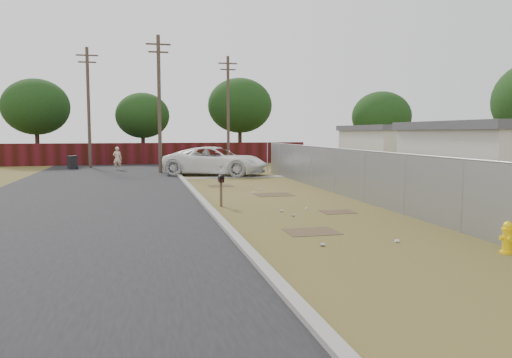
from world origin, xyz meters
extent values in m
plane|color=brown|center=(0.00, 0.00, 0.00)|extent=(120.00, 120.00, 0.00)
cube|color=black|center=(-7.50, 8.00, 0.01)|extent=(9.00, 60.00, 0.02)
cube|color=gray|center=(-3.00, 8.00, 0.06)|extent=(0.25, 60.00, 0.12)
cube|color=gray|center=(0.00, 11.50, 0.01)|extent=(6.20, 1.00, 0.03)
cylinder|color=gray|center=(3.10, -6.00, 1.00)|extent=(0.06, 0.06, 2.00)
cylinder|color=gray|center=(3.10, -3.00, 1.00)|extent=(0.06, 0.06, 2.00)
cylinder|color=gray|center=(3.10, 0.00, 1.00)|extent=(0.06, 0.06, 2.00)
cylinder|color=gray|center=(3.10, 3.00, 1.00)|extent=(0.06, 0.06, 2.00)
cylinder|color=gray|center=(3.10, 6.00, 1.00)|extent=(0.06, 0.06, 2.00)
cylinder|color=gray|center=(3.10, 9.00, 1.00)|extent=(0.06, 0.06, 2.00)
cylinder|color=gray|center=(3.10, 12.00, 1.00)|extent=(0.06, 0.06, 2.00)
cylinder|color=gray|center=(3.10, 15.00, 1.00)|extent=(0.06, 0.06, 2.00)
cylinder|color=gray|center=(3.10, 1.00, 2.00)|extent=(0.04, 26.00, 0.04)
cube|color=gray|center=(3.10, 1.00, 1.00)|extent=(0.01, 26.00, 2.00)
cube|color=black|center=(3.16, 1.00, 0.30)|extent=(0.03, 26.00, 0.60)
cube|color=#4C1016|center=(-6.00, 25.00, 0.90)|extent=(30.00, 0.12, 1.80)
cylinder|color=#483A30|center=(-4.00, 16.00, 4.50)|extent=(0.24, 0.24, 9.00)
cube|color=#483A30|center=(-4.00, 16.00, 8.40)|extent=(1.60, 0.10, 0.10)
cube|color=#483A30|center=(-4.00, 16.00, 7.90)|extent=(1.30, 0.10, 0.10)
cylinder|color=#483A30|center=(-9.00, 22.00, 4.50)|extent=(0.24, 0.24, 9.00)
cube|color=#483A30|center=(-9.00, 22.00, 8.40)|extent=(1.60, 0.10, 0.10)
cube|color=#483A30|center=(-9.00, 22.00, 7.90)|extent=(1.30, 0.10, 0.10)
cylinder|color=#483A30|center=(2.00, 24.00, 4.50)|extent=(0.24, 0.24, 9.00)
cube|color=#483A30|center=(2.00, 24.00, 8.40)|extent=(1.60, 0.10, 0.10)
cube|color=#483A30|center=(2.00, 24.00, 7.90)|extent=(1.30, 0.10, 0.10)
cube|color=beige|center=(10.50, 9.00, 1.40)|extent=(7.00, 6.00, 2.80)
cube|color=#48484C|center=(10.50, 9.00, 2.95)|extent=(7.28, 6.24, 0.30)
cylinder|color=#362318|center=(-14.00, 29.00, 1.65)|extent=(0.36, 0.36, 3.30)
ellipsoid|color=#153311|center=(-14.00, 29.00, 4.88)|extent=(5.70, 5.70, 4.84)
cylinder|color=#362318|center=(-5.00, 30.00, 1.43)|extent=(0.36, 0.36, 2.86)
ellipsoid|color=#153311|center=(-5.00, 30.00, 4.23)|extent=(4.94, 4.94, 4.20)
cylinder|color=#362318|center=(4.00, 29.00, 1.76)|extent=(0.36, 0.36, 3.52)
ellipsoid|color=#153311|center=(4.00, 29.00, 5.20)|extent=(6.08, 6.08, 5.17)
cylinder|color=#362318|center=(13.00, 18.00, 1.32)|extent=(0.36, 0.36, 2.64)
ellipsoid|color=#153311|center=(13.00, 18.00, 3.90)|extent=(4.56, 4.56, 3.88)
cylinder|color=yellow|center=(2.66, -8.29, 0.03)|extent=(0.37, 0.37, 0.05)
cylinder|color=yellow|center=(2.66, -8.29, 0.30)|extent=(0.26, 0.26, 0.52)
cylinder|color=yellow|center=(2.66, -8.29, 0.55)|extent=(0.33, 0.33, 0.04)
sphere|color=yellow|center=(2.66, -8.29, 0.63)|extent=(0.25, 0.25, 0.21)
cylinder|color=yellow|center=(2.66, -8.29, 0.73)|extent=(0.04, 0.04, 0.05)
cylinder|color=yellow|center=(2.54, -8.26, 0.36)|extent=(0.11, 0.12, 0.10)
cylinder|color=yellow|center=(2.63, -8.41, 0.36)|extent=(0.15, 0.13, 0.13)
cube|color=brown|center=(-2.46, 0.17, 0.48)|extent=(0.09, 0.09, 0.96)
cube|color=black|center=(-2.46, 0.17, 0.99)|extent=(0.18, 0.46, 0.17)
cylinder|color=black|center=(-2.46, 0.17, 1.07)|extent=(0.18, 0.46, 0.17)
cube|color=#A50B0E|center=(-2.47, -0.08, 0.99)|extent=(0.02, 0.04, 0.10)
imported|color=white|center=(-0.67, 13.32, 0.90)|extent=(7.08, 5.73, 1.79)
imported|color=beige|center=(-6.88, 19.00, 0.83)|extent=(0.66, 0.48, 1.67)
cube|color=black|center=(-10.14, 20.77, 0.46)|extent=(0.74, 0.74, 0.92)
cube|color=black|center=(-10.14, 20.77, 0.94)|extent=(0.81, 0.81, 0.08)
cylinder|color=black|center=(-9.77, 20.59, 0.10)|extent=(0.11, 0.20, 0.19)
cylinder|color=silver|center=(0.81, -6.72, 0.04)|extent=(0.10, 0.08, 0.07)
cylinder|color=#B6B7BB|center=(-0.56, -2.55, 0.04)|extent=(0.12, 0.12, 0.07)
cylinder|color=silver|center=(0.31, -1.28, 0.04)|extent=(0.10, 0.12, 0.07)
cylinder|color=#B6B7BB|center=(-1.12, -6.68, 0.04)|extent=(0.11, 0.08, 0.07)
cylinder|color=silver|center=(0.05, 4.70, 0.04)|extent=(0.12, 0.12, 0.07)
cylinder|color=#B6B7BB|center=(-0.67, -1.56, 0.04)|extent=(0.11, 0.08, 0.07)
cylinder|color=silver|center=(-0.46, 3.67, 0.04)|extent=(0.08, 0.11, 0.07)
camera|label=1|loc=(-5.32, -17.70, 2.72)|focal=35.00mm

